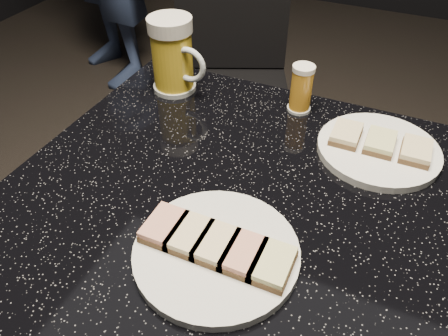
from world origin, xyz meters
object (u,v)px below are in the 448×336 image
(beer_mug, at_px, (173,55))
(chair, at_px, (232,76))
(beer_tumbler, at_px, (301,89))
(table, at_px, (224,279))
(plate_small, at_px, (378,150))
(plate_large, at_px, (216,252))

(beer_mug, height_order, chair, beer_mug)
(beer_tumbler, height_order, chair, chair)
(table, height_order, beer_mug, beer_mug)
(plate_small, relative_size, beer_mug, 1.36)
(plate_small, xyz_separation_m, beer_mug, (-0.44, 0.05, 0.07))
(plate_large, bearing_deg, table, 109.60)
(chair, bearing_deg, table, -67.51)
(plate_small, distance_m, beer_tumbler, 0.19)
(plate_small, bearing_deg, table, -135.71)
(plate_large, height_order, table, plate_large)
(plate_small, distance_m, chair, 0.82)
(plate_small, xyz_separation_m, chair, (-0.53, 0.57, -0.26))
(beer_tumbler, relative_size, chair, 0.11)
(beer_mug, relative_size, beer_tumbler, 1.61)
(plate_large, height_order, plate_small, same)
(beer_mug, bearing_deg, chair, 100.00)
(plate_small, bearing_deg, chair, 132.93)
(table, bearing_deg, beer_mug, 132.35)
(table, relative_size, beer_mug, 4.75)
(table, xyz_separation_m, beer_mug, (-0.23, 0.25, 0.32))
(plate_small, bearing_deg, beer_mug, 174.03)
(table, bearing_deg, beer_tumbler, 81.98)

